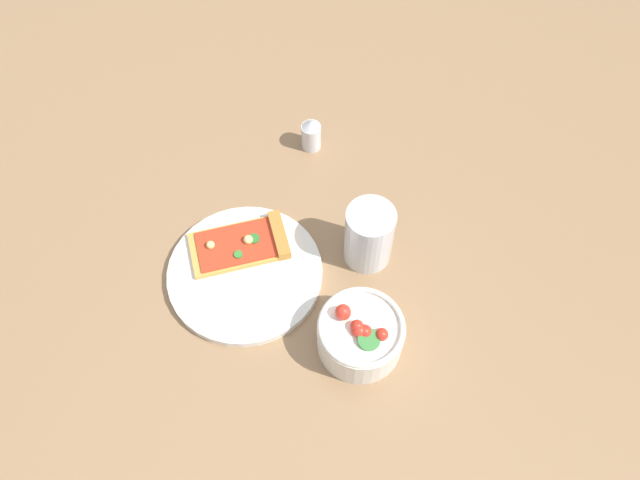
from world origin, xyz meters
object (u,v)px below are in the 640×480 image
object	(u,v)px
pizza_slice_main	(246,243)
soda_glass	(369,237)
salad_bowl	(360,334)
pepper_shaker	(311,134)
plate	(245,273)

from	to	relation	value
pizza_slice_main	soda_glass	world-z (taller)	soda_glass
salad_bowl	pepper_shaker	bearing A→B (deg)	132.73
pizza_slice_main	pepper_shaker	world-z (taller)	pepper_shaker
pepper_shaker	plate	bearing A→B (deg)	-79.40
salad_bowl	soda_glass	distance (m)	0.16
soda_glass	pizza_slice_main	bearing A→B (deg)	-150.44
pepper_shaker	salad_bowl	bearing A→B (deg)	-47.27
plate	pepper_shaker	size ratio (longest dim) A/B	3.86
salad_bowl	pepper_shaker	world-z (taller)	salad_bowl
soda_glass	salad_bowl	bearing A→B (deg)	-64.70
pizza_slice_main	plate	bearing A→B (deg)	-58.00
soda_glass	pepper_shaker	world-z (taller)	soda_glass
pizza_slice_main	pepper_shaker	size ratio (longest dim) A/B	2.68
pizza_slice_main	salad_bowl	world-z (taller)	salad_bowl
plate	pepper_shaker	xyz separation A→B (m)	(-0.05, 0.28, 0.02)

